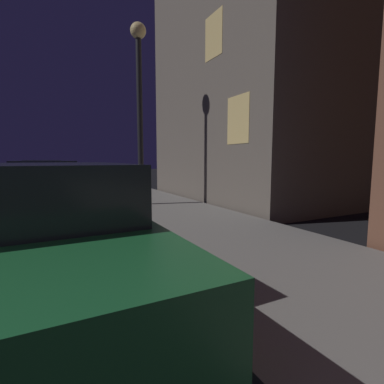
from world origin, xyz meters
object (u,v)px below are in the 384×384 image
car_green (42,233)px  car_black (43,176)px  car_blue (43,186)px  street_lamp (139,85)px

car_green → car_black: 11.69m
car_blue → car_black: 5.75m
car_blue → car_black: same height
car_green → car_blue: (0.00, 5.93, 0.01)m
car_black → car_blue: bearing=-90.0°
street_lamp → car_green: bearing=-118.1°
car_blue → street_lamp: (2.56, -1.13, 2.83)m
car_black → street_lamp: size_ratio=0.89×
car_green → street_lamp: (2.57, 4.81, 2.84)m
street_lamp → car_black: bearing=110.5°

